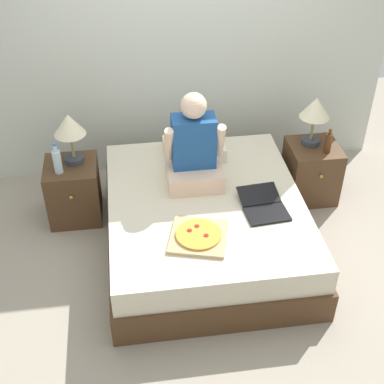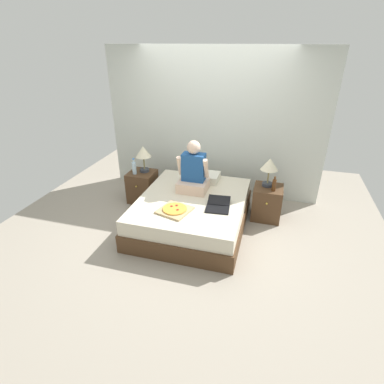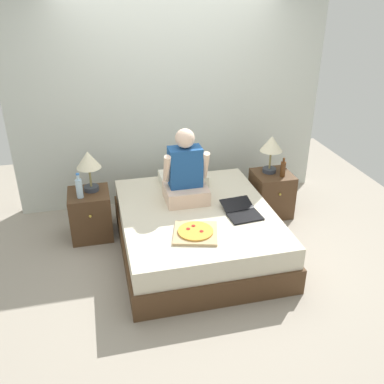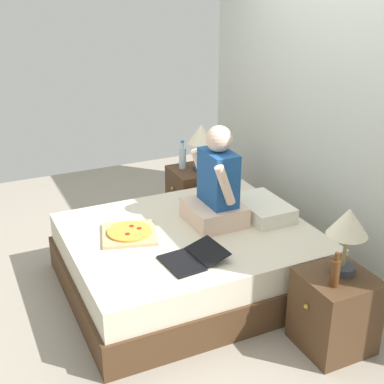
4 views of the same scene
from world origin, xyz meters
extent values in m
plane|color=#9E9384|center=(0.00, 0.00, 0.00)|extent=(5.77, 5.77, 0.00)
cube|color=silver|center=(0.00, 1.29, 1.25)|extent=(3.77, 0.12, 2.50)
cube|color=#4C331E|center=(0.00, 0.00, 0.13)|extent=(1.56, 1.86, 0.26)
cube|color=beige|center=(0.00, 0.00, 0.37)|extent=(1.52, 1.81, 0.22)
cube|color=#4C331E|center=(-1.07, 0.55, 0.27)|extent=(0.44, 0.44, 0.53)
sphere|color=gold|center=(-1.07, 0.32, 0.37)|extent=(0.03, 0.03, 0.03)
cylinder|color=#333842|center=(-1.03, 0.60, 0.56)|extent=(0.16, 0.16, 0.05)
cylinder|color=olive|center=(-1.03, 0.60, 0.69)|extent=(0.02, 0.02, 0.22)
cone|color=beige|center=(-1.03, 0.60, 0.89)|extent=(0.26, 0.26, 0.18)
cylinder|color=silver|center=(-1.15, 0.46, 0.63)|extent=(0.07, 0.07, 0.20)
cylinder|color=silver|center=(-1.15, 0.46, 0.76)|extent=(0.03, 0.03, 0.06)
cylinder|color=blue|center=(-1.15, 0.46, 0.80)|extent=(0.04, 0.04, 0.02)
cube|color=#4C331E|center=(1.07, 0.55, 0.27)|extent=(0.44, 0.44, 0.53)
sphere|color=gold|center=(1.07, 0.32, 0.37)|extent=(0.03, 0.03, 0.03)
cylinder|color=#333842|center=(1.04, 0.60, 0.56)|extent=(0.16, 0.16, 0.05)
cylinder|color=olive|center=(1.04, 0.60, 0.69)|extent=(0.02, 0.02, 0.22)
cone|color=beige|center=(1.04, 0.60, 0.89)|extent=(0.26, 0.26, 0.18)
cylinder|color=#512D14|center=(1.14, 0.45, 0.62)|extent=(0.06, 0.06, 0.18)
cylinder|color=#512D14|center=(1.14, 0.45, 0.74)|extent=(0.03, 0.03, 0.05)
cube|color=silver|center=(0.00, 0.65, 0.54)|extent=(0.52, 0.34, 0.12)
cube|color=beige|center=(-0.06, 0.24, 0.56)|extent=(0.44, 0.40, 0.16)
cube|color=#1E4C8C|center=(-0.06, 0.27, 0.85)|extent=(0.34, 0.20, 0.42)
sphere|color=beige|center=(-0.06, 0.27, 1.16)|extent=(0.20, 0.20, 0.20)
cylinder|color=beige|center=(-0.26, 0.22, 0.87)|extent=(0.07, 0.18, 0.32)
cylinder|color=beige|center=(0.14, 0.22, 0.87)|extent=(0.07, 0.18, 0.32)
cube|color=black|center=(0.43, -0.26, 0.49)|extent=(0.34, 0.25, 0.02)
cube|color=black|center=(0.41, -0.05, 0.52)|extent=(0.33, 0.22, 0.06)
cube|color=tan|center=(-0.12, -0.44, 0.49)|extent=(0.49, 0.49, 0.03)
cylinder|color=gold|center=(-0.12, -0.44, 0.51)|extent=(0.33, 0.33, 0.02)
cylinder|color=maroon|center=(-0.18, -0.40, 0.52)|extent=(0.04, 0.04, 0.00)
cylinder|color=maroon|center=(-0.07, -0.47, 0.52)|extent=(0.04, 0.04, 0.00)
cylinder|color=maroon|center=(-0.12, -0.36, 0.52)|extent=(0.04, 0.04, 0.00)
camera|label=1|loc=(-0.57, -3.26, 3.04)|focal=50.00mm
camera|label=2|loc=(1.07, -3.74, 2.55)|focal=28.00mm
camera|label=3|loc=(-0.94, -3.68, 2.62)|focal=40.00mm
camera|label=4|loc=(3.30, -1.52, 2.34)|focal=50.00mm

